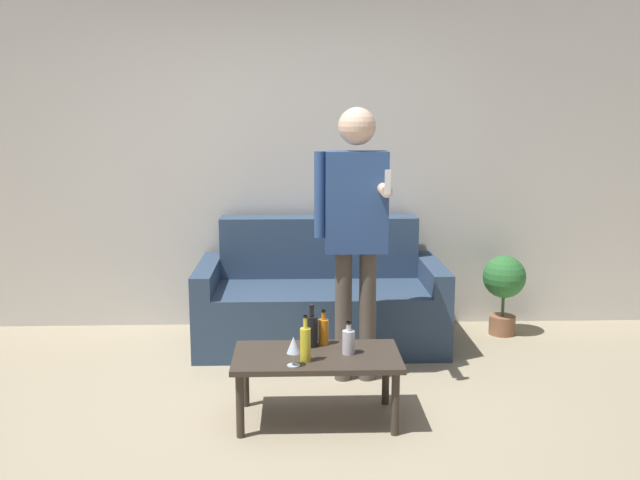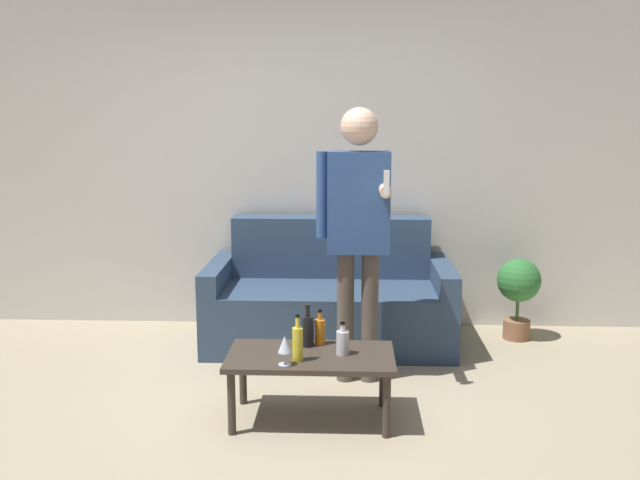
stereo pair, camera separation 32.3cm
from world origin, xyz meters
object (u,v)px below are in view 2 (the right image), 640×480
couch (330,300)px  coffee_table (311,362)px  person_standing_front (358,220)px  bottle_orange (320,331)px

couch → coffee_table: bearing=-92.7°
couch → person_standing_front: bearing=-76.1°
coffee_table → person_standing_front: bearing=66.8°
couch → bottle_orange: bearing=-91.1°
couch → coffee_table: couch is taller
couch → coffee_table: size_ratio=1.94×
couch → bottle_orange: (-0.02, -1.22, 0.14)m
coffee_table → person_standing_front: size_ratio=0.53×
bottle_orange → person_standing_front: (0.22, 0.43, 0.58)m
couch → bottle_orange: couch is taller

